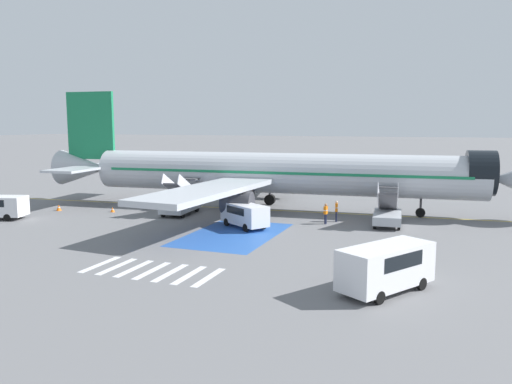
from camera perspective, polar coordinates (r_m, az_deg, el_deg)
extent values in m
plane|color=slate|center=(48.55, 2.18, -2.11)|extent=(600.00, 600.00, 0.00)
cube|color=gold|center=(48.47, 2.69, -2.12)|extent=(80.90, 7.06, 0.01)
cube|color=#2856A8|center=(38.07, -2.61, -4.85)|extent=(6.40, 10.61, 0.01)
cube|color=silver|center=(31.49, -17.38, -7.90)|extent=(0.44, 3.60, 0.01)
cube|color=silver|center=(30.78, -15.60, -8.19)|extent=(0.44, 3.60, 0.01)
cube|color=silver|center=(30.11, -13.74, -8.48)|extent=(0.44, 3.60, 0.01)
cube|color=silver|center=(29.47, -11.79, -8.78)|extent=(0.44, 3.60, 0.01)
cube|color=silver|center=(28.86, -9.76, -9.08)|extent=(0.44, 3.60, 0.01)
cube|color=silver|center=(28.29, -7.63, -9.39)|extent=(0.44, 3.60, 0.01)
cube|color=silver|center=(27.76, -5.42, -9.69)|extent=(0.44, 3.60, 0.01)
cylinder|color=#B7BCC4|center=(47.98, 2.72, 2.17)|extent=(37.37, 7.02, 3.89)
cone|color=#B7BCC4|center=(56.85, -18.92, 2.63)|extent=(6.13, 4.22, 3.74)
cylinder|color=black|center=(47.21, 24.29, 1.99)|extent=(2.66, 4.11, 3.93)
cube|color=#197A4C|center=(47.97, 2.72, 2.40)|extent=(34.42, 6.85, 0.24)
cube|color=#B7BCC4|center=(57.66, 1.35, 2.53)|extent=(8.42, 17.99, 0.44)
cylinder|color=#38383D|center=(55.87, 2.60, 1.09)|extent=(2.69, 2.16, 1.95)
cube|color=#B7BCC4|center=(40.44, -5.12, 0.27)|extent=(5.62, 17.62, 0.44)
cylinder|color=#38383D|center=(41.53, -2.17, -1.22)|extent=(2.69, 2.16, 1.95)
cube|color=#197A4C|center=(56.16, -18.38, 7.21)|extent=(5.46, 0.82, 7.08)
cube|color=#B7BCC4|center=(59.12, -15.73, 3.13)|extent=(4.02, 6.50, 0.24)
cube|color=#B7BCC4|center=(52.98, -19.90, 2.45)|extent=(4.02, 6.50, 0.24)
cylinder|color=#38383D|center=(47.01, 18.34, -0.56)|extent=(0.20, 0.20, 2.83)
cylinder|color=black|center=(47.22, 18.27, -2.26)|extent=(0.86, 0.35, 0.84)
cylinder|color=#38383D|center=(51.54, 1.61, 0.50)|extent=(0.24, 0.24, 2.51)
cylinder|color=black|center=(51.71, 1.60, -0.88)|extent=(1.15, 0.69, 1.10)
cylinder|color=#38383D|center=(45.71, -0.28, -0.43)|extent=(0.24, 0.24, 2.51)
cylinder|color=black|center=(45.91, -0.28, -1.98)|extent=(1.15, 0.69, 1.10)
cube|color=#ADB2BA|center=(42.65, 14.78, -2.78)|extent=(2.60, 4.97, 0.70)
cylinder|color=black|center=(44.39, 13.60, -2.79)|extent=(0.28, 0.72, 0.70)
cylinder|color=black|center=(44.36, 16.02, -2.89)|extent=(0.28, 0.72, 0.70)
cylinder|color=black|center=(41.09, 13.41, -3.63)|extent=(0.28, 0.72, 0.70)
cylinder|color=black|center=(41.06, 16.02, -3.73)|extent=(0.28, 0.72, 0.70)
cube|color=#4C4C51|center=(42.44, 14.84, -1.09)|extent=(1.78, 4.25, 2.00)
cube|color=#4C4C51|center=(44.58, 14.94, 0.52)|extent=(1.74, 1.24, 0.12)
cube|color=silver|center=(42.39, 13.82, -0.42)|extent=(0.44, 4.46, 2.72)
cube|color=silver|center=(42.37, 15.90, -0.49)|extent=(0.44, 4.46, 2.72)
cube|color=#ADB2BA|center=(46.77, -8.63, -1.70)|extent=(2.60, 4.97, 0.70)
cylinder|color=black|center=(48.72, -8.80, -1.74)|extent=(0.28, 0.72, 0.70)
cylinder|color=black|center=(47.98, -6.77, -1.85)|extent=(0.28, 0.72, 0.70)
cylinder|color=black|center=(45.74, -10.56, -2.40)|extent=(0.28, 0.72, 0.70)
cylinder|color=black|center=(44.94, -8.42, -2.53)|extent=(0.28, 0.72, 0.70)
cube|color=#4C4C51|center=(46.57, -8.66, -0.04)|extent=(1.78, 4.26, 2.17)
cube|color=#4C4C51|center=(48.52, -7.57, 1.50)|extent=(1.74, 1.24, 0.12)
cube|color=silver|center=(46.83, -9.53, 0.57)|extent=(0.44, 4.49, 2.88)
cube|color=silver|center=(46.20, -7.80, 0.51)|extent=(0.44, 4.49, 2.88)
cube|color=#38383D|center=(74.67, 2.85, 1.96)|extent=(9.16, 3.99, 0.60)
cube|color=silver|center=(75.34, -0.42, 2.40)|extent=(2.35, 2.68, 1.60)
cube|color=black|center=(75.51, -1.15, 2.66)|extent=(0.38, 1.98, 0.70)
cylinder|color=#B7BCC4|center=(74.48, 3.15, 3.16)|extent=(6.46, 3.58, 2.57)
cylinder|color=gold|center=(74.48, 3.15, 3.16)|extent=(0.80, 2.64, 2.62)
cylinder|color=black|center=(74.19, -0.30, 1.70)|extent=(0.99, 0.44, 0.96)
cylinder|color=black|center=(76.51, 0.04, 1.88)|extent=(0.99, 0.44, 0.96)
cylinder|color=black|center=(73.47, 3.10, 1.63)|extent=(0.99, 0.44, 0.96)
cylinder|color=black|center=(75.81, 3.34, 1.81)|extent=(0.99, 0.44, 0.96)
cylinder|color=black|center=(73.18, 5.01, 1.58)|extent=(0.99, 0.44, 0.96)
cylinder|color=black|center=(75.53, 5.19, 1.77)|extent=(0.99, 0.44, 0.96)
cube|color=silver|center=(25.86, 14.65, -8.15)|extent=(4.57, 5.64, 2.03)
cube|color=black|center=(25.75, 14.68, -7.19)|extent=(3.33, 3.60, 0.73)
cylinder|color=black|center=(27.97, 15.14, -9.12)|extent=(0.51, 0.65, 0.64)
cylinder|color=black|center=(26.92, 18.40, -9.92)|extent=(0.51, 0.65, 0.64)
cylinder|color=black|center=(25.51, 10.53, -10.63)|extent=(0.51, 0.65, 0.64)
cylinder|color=black|center=(24.36, 13.92, -11.63)|extent=(0.51, 0.65, 0.64)
cube|color=silver|center=(40.29, -1.32, -2.52)|extent=(4.76, 4.01, 1.61)
cube|color=black|center=(40.23, -1.32, -2.02)|extent=(3.08, 2.90, 0.58)
cylinder|color=black|center=(39.79, 0.80, -3.83)|extent=(0.64, 0.52, 0.64)
cylinder|color=black|center=(38.86, -1.16, -4.11)|extent=(0.64, 0.52, 0.64)
cylinder|color=black|center=(42.04, -1.46, -3.20)|extent=(0.64, 0.52, 0.64)
cylinder|color=black|center=(41.16, -3.37, -3.45)|extent=(0.64, 0.52, 0.64)
cylinder|color=black|center=(49.65, -25.43, -2.26)|extent=(0.67, 0.37, 0.64)
cylinder|color=black|center=(48.05, -26.53, -2.64)|extent=(0.67, 0.37, 0.64)
cylinder|color=#191E38|center=(43.47, 9.16, -2.77)|extent=(0.14, 0.14, 0.88)
cylinder|color=#191E38|center=(43.30, 9.16, -2.81)|extent=(0.14, 0.14, 0.88)
cube|color=orange|center=(43.25, 9.18, -1.77)|extent=(0.29, 0.45, 0.70)
cube|color=silver|center=(43.25, 9.18, -1.77)|extent=(0.31, 0.47, 0.06)
sphere|color=beige|center=(43.18, 9.20, -1.15)|extent=(0.24, 0.24, 0.24)
cylinder|color=#191E38|center=(42.17, 7.90, -3.10)|extent=(0.14, 0.14, 0.84)
cylinder|color=#191E38|center=(42.33, 7.99, -3.06)|extent=(0.14, 0.14, 0.84)
cube|color=orange|center=(42.12, 7.97, -2.07)|extent=(0.29, 0.45, 0.67)
cube|color=silver|center=(42.12, 7.97, -2.07)|extent=(0.30, 0.46, 0.06)
sphere|color=#9E704C|center=(42.04, 7.98, -1.47)|extent=(0.23, 0.23, 0.23)
cone|color=orange|center=(49.46, -16.08, -1.95)|extent=(0.43, 0.43, 0.47)
cylinder|color=white|center=(49.45, -16.08, -1.92)|extent=(0.23, 0.23, 0.06)
cone|color=orange|center=(51.95, -21.62, -1.68)|extent=(0.51, 0.51, 0.57)
cylinder|color=white|center=(51.95, -21.62, -1.65)|extent=(0.28, 0.28, 0.07)
cone|color=orange|center=(45.05, -2.41, -2.53)|extent=(0.49, 0.49, 0.55)
cylinder|color=white|center=(45.05, -2.41, -2.49)|extent=(0.27, 0.27, 0.07)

